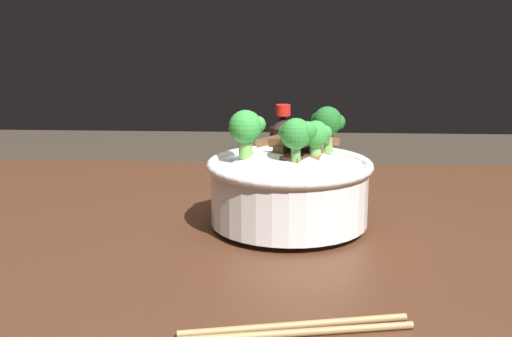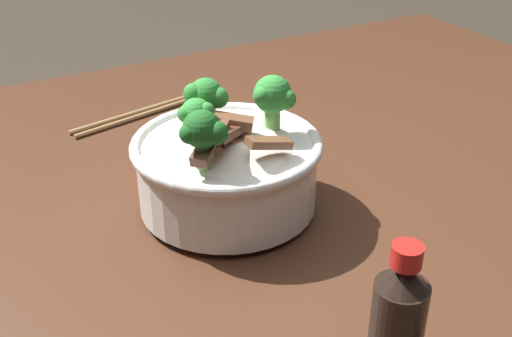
% 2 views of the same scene
% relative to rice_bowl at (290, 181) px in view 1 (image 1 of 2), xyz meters
% --- Properties ---
extents(rice_bowl, '(0.21, 0.21, 0.15)m').
position_rel_rice_bowl_xyz_m(rice_bowl, '(0.00, 0.00, 0.00)').
color(rice_bowl, white).
rests_on(rice_bowl, dining_table).
extents(chopsticks_pair, '(0.21, 0.06, 0.01)m').
position_rel_rice_bowl_xyz_m(chopsticks_pair, '(0.01, -0.30, -0.06)').
color(chopsticks_pair, '#9E7A4C').
rests_on(chopsticks_pair, dining_table).
extents(soy_sauce_bottle, '(0.04, 0.04, 0.12)m').
position_rel_rice_bowl_xyz_m(soy_sauce_bottle, '(-0.01, 0.28, -0.01)').
color(soy_sauce_bottle, black).
rests_on(soy_sauce_bottle, dining_table).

